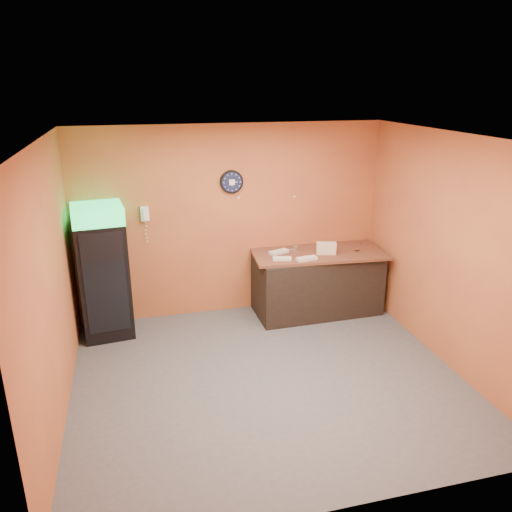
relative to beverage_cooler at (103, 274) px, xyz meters
name	(u,v)px	position (x,y,z in m)	size (l,w,h in m)	color
floor	(268,378)	(1.85, -1.61, -0.90)	(4.50, 4.50, 0.00)	#47474C
back_wall	(232,221)	(1.85, 0.39, 0.50)	(4.50, 0.02, 2.80)	#B86534
left_wall	(51,288)	(-0.40, -1.61, 0.50)	(0.02, 4.00, 2.80)	#B86534
right_wall	(449,252)	(4.10, -1.61, 0.50)	(0.02, 4.00, 2.80)	#B86534
ceiling	(270,138)	(1.85, -1.61, 1.90)	(4.50, 4.00, 0.02)	white
beverage_cooler	(103,274)	(0.00, 0.00, 0.00)	(0.71, 0.72, 1.84)	black
prep_counter	(317,283)	(3.06, -0.02, -0.44)	(1.84, 0.82, 0.92)	black
wall_clock	(232,182)	(1.85, 0.36, 1.09)	(0.33, 0.06, 0.33)	black
wall_phone	(145,214)	(0.61, 0.34, 0.71)	(0.11, 0.10, 0.21)	white
butcher_paper	(318,253)	(3.06, -0.02, 0.05)	(1.94, 0.88, 0.04)	brown
sub_roll_stack	(326,248)	(3.13, -0.14, 0.15)	(0.30, 0.16, 0.18)	beige
wrapped_sandwich_left	(282,259)	(2.44, -0.22, 0.08)	(0.26, 0.10, 0.04)	silver
wrapped_sandwich_mid	(307,259)	(2.78, -0.31, 0.09)	(0.29, 0.12, 0.04)	silver
wrapped_sandwich_right	(279,252)	(2.48, 0.07, 0.09)	(0.29, 0.11, 0.04)	silver
kitchen_tool	(295,248)	(2.76, 0.14, 0.10)	(0.07, 0.07, 0.07)	silver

